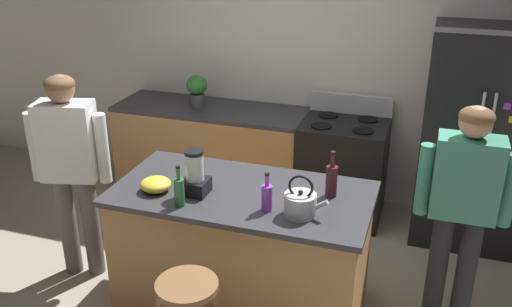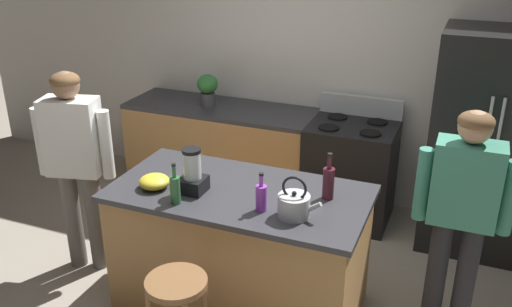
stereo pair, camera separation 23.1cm
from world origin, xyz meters
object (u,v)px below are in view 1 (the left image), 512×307
at_px(potted_plant, 197,89).
at_px(bottle_wine, 332,180).
at_px(bar_stool, 188,306).
at_px(tea_kettle, 300,203).
at_px(person_by_island_left, 70,160).
at_px(person_by_sink_right, 463,200).
at_px(bottle_soda, 267,197).
at_px(blender_appliance, 195,176).
at_px(mixing_bowl, 156,184).
at_px(refrigerator, 478,139).
at_px(stove_range, 342,169).
at_px(bottle_olive_oil, 179,191).
at_px(kitchen_island, 242,249).

height_order(potted_plant, bottle_wine, bottle_wine).
bearing_deg(bar_stool, potted_plant, 112.26).
xyz_separation_m(bottle_wine, tea_kettle, (-0.13, -0.31, -0.04)).
relative_size(person_by_island_left, potted_plant, 5.33).
relative_size(person_by_island_left, tea_kettle, 5.81).
relative_size(person_by_sink_right, bottle_soda, 6.13).
bearing_deg(blender_appliance, mixing_bowl, -169.16).
bearing_deg(refrigerator, person_by_sink_right, -96.27).
relative_size(blender_appliance, tea_kettle, 1.11).
bearing_deg(blender_appliance, person_by_island_left, 174.60).
bearing_deg(person_by_sink_right, stove_range, 127.27).
bearing_deg(bottle_soda, refrigerator, 52.57).
bearing_deg(blender_appliance, potted_plant, 113.48).
distance_m(potted_plant, mixing_bowl, 1.79).
distance_m(potted_plant, bottle_wine, 2.13).
bearing_deg(person_by_sink_right, bottle_soda, -158.99).
bearing_deg(bottle_olive_oil, potted_plant, 110.67).
xyz_separation_m(bar_stool, bottle_olive_oil, (-0.25, 0.46, 0.47)).
bearing_deg(bottle_soda, person_by_island_left, 173.85).
bearing_deg(person_by_island_left, bottle_olive_oil, -15.67).
bearing_deg(blender_appliance, person_by_sink_right, 12.66).
relative_size(bottle_wine, mixing_bowl, 1.54).
bearing_deg(bottle_wine, blender_appliance, -164.14).
height_order(refrigerator, person_by_sink_right, refrigerator).
relative_size(bar_stool, blender_appliance, 2.28).
bearing_deg(mixing_bowl, refrigerator, 38.91).
height_order(bottle_wine, mixing_bowl, bottle_wine).
bearing_deg(potted_plant, bar_stool, -67.74).
bearing_deg(kitchen_island, person_by_island_left, -178.86).
bearing_deg(bottle_soda, stove_range, 83.69).
bearing_deg(stove_range, refrigerator, -1.28).
height_order(kitchen_island, refrigerator, refrigerator).
bearing_deg(blender_appliance, kitchen_island, 23.97).
bearing_deg(mixing_bowl, tea_kettle, -0.66).
bearing_deg(person_by_island_left, potted_plant, 78.90).
bearing_deg(bottle_olive_oil, bar_stool, -61.74).
bearing_deg(bottle_soda, bottle_olive_oil, -167.80).
xyz_separation_m(kitchen_island, bar_stool, (-0.06, -0.77, 0.08)).
distance_m(blender_appliance, bottle_wine, 0.89).
bearing_deg(kitchen_island, person_by_sink_right, 10.24).
xyz_separation_m(kitchen_island, tea_kettle, (0.45, -0.19, 0.53)).
xyz_separation_m(bar_stool, potted_plant, (-0.95, 2.32, 0.54)).
height_order(potted_plant, tea_kettle, potted_plant).
height_order(refrigerator, potted_plant, refrigerator).
distance_m(refrigerator, stove_range, 1.19).
xyz_separation_m(person_by_sink_right, potted_plant, (-2.40, 1.30, 0.13)).
height_order(kitchen_island, mixing_bowl, mixing_bowl).
distance_m(person_by_island_left, bar_stool, 1.53).
xyz_separation_m(person_by_sink_right, bar_stool, (-1.45, -1.03, -0.41)).
relative_size(kitchen_island, potted_plant, 5.76).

